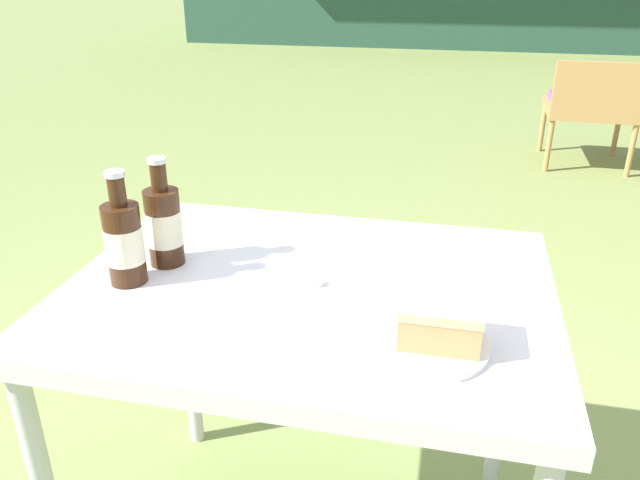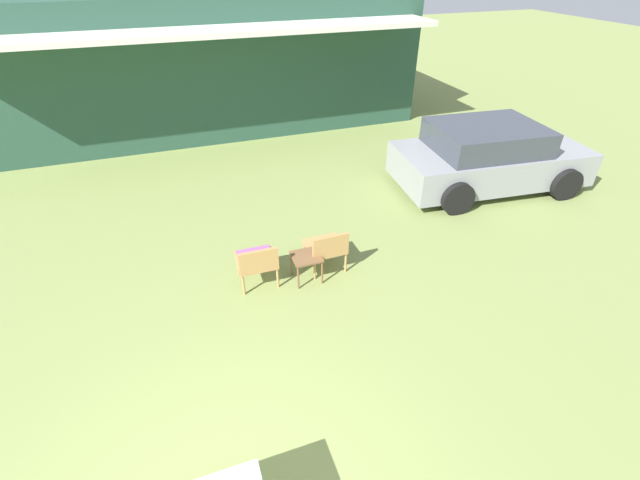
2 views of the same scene
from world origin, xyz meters
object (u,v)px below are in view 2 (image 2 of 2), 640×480
wicker_chair_cushioned (257,260)px  wicker_chair_plain (326,247)px  garden_side_table (306,259)px  parked_car (488,157)px

wicker_chair_cushioned → wicker_chair_plain: size_ratio=1.00×
garden_side_table → wicker_chair_cushioned: bearing=167.8°
wicker_chair_plain → garden_side_table: (-0.37, -0.13, -0.05)m
parked_car → garden_side_table: 4.86m
wicker_chair_cushioned → parked_car: bearing=-162.5°
wicker_chair_cushioned → wicker_chair_plain: 1.09m
parked_car → wicker_chair_plain: bearing=-153.4°
parked_car → wicker_chair_plain: parked_car is taller
parked_car → garden_side_table: (-4.53, -1.74, -0.28)m
wicker_chair_cushioned → wicker_chair_plain: bearing=179.6°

